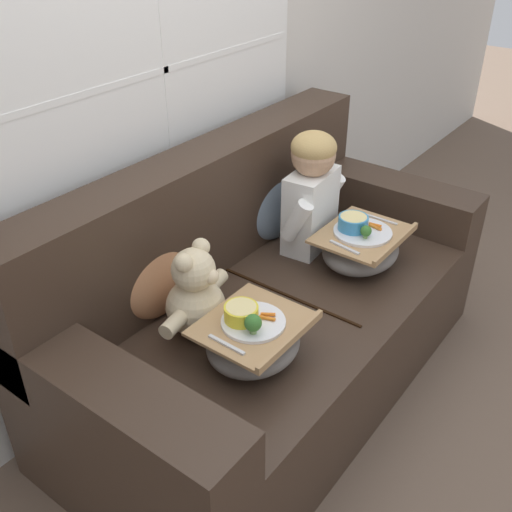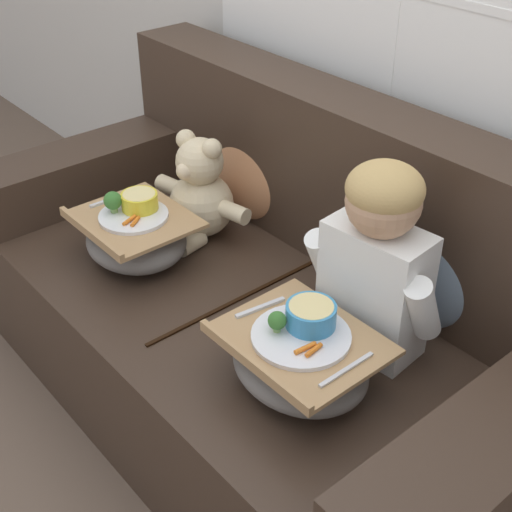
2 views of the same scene
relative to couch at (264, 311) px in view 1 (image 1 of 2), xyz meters
The scene contains 9 objects.
ground_plane 0.36m from the couch, 90.00° to the right, with size 14.00×14.00×0.00m, color brown.
wall_back_with_window 1.08m from the couch, 90.00° to the left, with size 8.00×0.08×2.60m.
couch is the anchor object (origin of this frame).
throw_pillow_behind_child 0.54m from the couch, 31.45° to the left, with size 0.38×0.18×0.40m.
throw_pillow_behind_teddy 0.54m from the couch, 148.55° to the left, with size 0.36×0.17×0.37m.
child_figure 0.56m from the couch, ahead, with size 0.39×0.20×0.54m.
teddy_bear 0.47m from the couch, behind, with size 0.39×0.27×0.36m.
lap_tray_child 0.49m from the couch, 31.34° to the right, with size 0.39×0.32×0.23m.
lap_tray_teddy 0.49m from the couch, 148.72° to the right, with size 0.36×0.31×0.24m.
Camera 1 is at (-1.61, -1.10, 1.86)m, focal length 42.00 mm.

